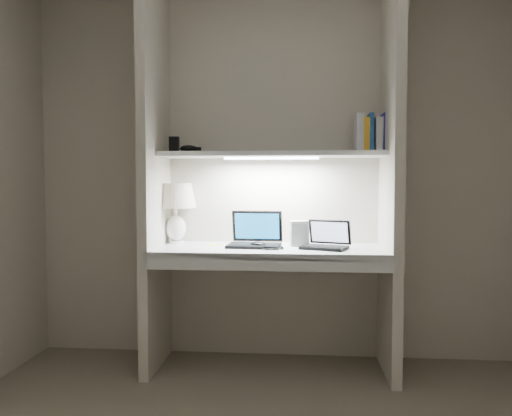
# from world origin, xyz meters

# --- Properties ---
(back_wall) EXTENTS (3.20, 0.01, 2.50)m
(back_wall) POSITION_xyz_m (0.00, 1.50, 1.25)
(back_wall) COLOR beige
(back_wall) RESTS_ON floor
(alcove_panel_left) EXTENTS (0.06, 0.55, 2.50)m
(alcove_panel_left) POSITION_xyz_m (-0.73, 1.23, 1.25)
(alcove_panel_left) COLOR beige
(alcove_panel_left) RESTS_ON floor
(alcove_panel_right) EXTENTS (0.06, 0.55, 2.50)m
(alcove_panel_right) POSITION_xyz_m (0.73, 1.23, 1.25)
(alcove_panel_right) COLOR beige
(alcove_panel_right) RESTS_ON floor
(desk) EXTENTS (1.40, 0.55, 0.04)m
(desk) POSITION_xyz_m (0.00, 1.23, 0.75)
(desk) COLOR white
(desk) RESTS_ON alcove_panel_left
(desk_apron) EXTENTS (1.46, 0.03, 0.10)m
(desk_apron) POSITION_xyz_m (0.00, 0.96, 0.72)
(desk_apron) COLOR silver
(desk_apron) RESTS_ON desk
(shelf) EXTENTS (1.40, 0.36, 0.03)m
(shelf) POSITION_xyz_m (0.00, 1.32, 1.35)
(shelf) COLOR silver
(shelf) RESTS_ON back_wall
(strip_light) EXTENTS (0.60, 0.04, 0.02)m
(strip_light) POSITION_xyz_m (0.00, 1.32, 1.33)
(strip_light) COLOR white
(strip_light) RESTS_ON shelf
(table_lamp) EXTENTS (0.27, 0.27, 0.40)m
(table_lamp) POSITION_xyz_m (-0.64, 1.39, 1.04)
(table_lamp) COLOR white
(table_lamp) RESTS_ON desk
(laptop_main) EXTENTS (0.34, 0.30, 0.22)m
(laptop_main) POSITION_xyz_m (-0.10, 1.29, 0.82)
(laptop_main) COLOR black
(laptop_main) RESTS_ON desk
(laptop_netbook) EXTENTS (0.33, 0.31, 0.17)m
(laptop_netbook) POSITION_xyz_m (0.34, 1.22, 0.81)
(laptop_netbook) COLOR black
(laptop_netbook) RESTS_ON desk
(speaker) EXTENTS (0.13, 0.10, 0.16)m
(speaker) POSITION_xyz_m (0.18, 1.33, 0.85)
(speaker) COLOR silver
(speaker) RESTS_ON desk
(mouse) EXTENTS (0.12, 0.09, 0.04)m
(mouse) POSITION_xyz_m (-0.08, 1.21, 0.79)
(mouse) COLOR black
(mouse) RESTS_ON desk
(cable_coil) EXTENTS (0.12, 0.12, 0.01)m
(cable_coil) POSITION_xyz_m (0.03, 1.16, 0.78)
(cable_coil) COLOR black
(cable_coil) RESTS_ON desk
(sticky_note) EXTENTS (0.07, 0.07, 0.00)m
(sticky_note) POSITION_xyz_m (-0.37, 1.30, 0.77)
(sticky_note) COLOR yellow
(sticky_note) RESTS_ON desk
(book_row) EXTENTS (0.23, 0.16, 0.24)m
(book_row) POSITION_xyz_m (0.64, 1.35, 1.48)
(book_row) COLOR silver
(book_row) RESTS_ON shelf
(shelf_box) EXTENTS (0.07, 0.05, 0.11)m
(shelf_box) POSITION_xyz_m (-0.64, 1.37, 1.42)
(shelf_box) COLOR black
(shelf_box) RESTS_ON shelf
(shelf_gadget) EXTENTS (0.13, 0.09, 0.05)m
(shelf_gadget) POSITION_xyz_m (-0.54, 1.36, 1.39)
(shelf_gadget) COLOR black
(shelf_gadget) RESTS_ON shelf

